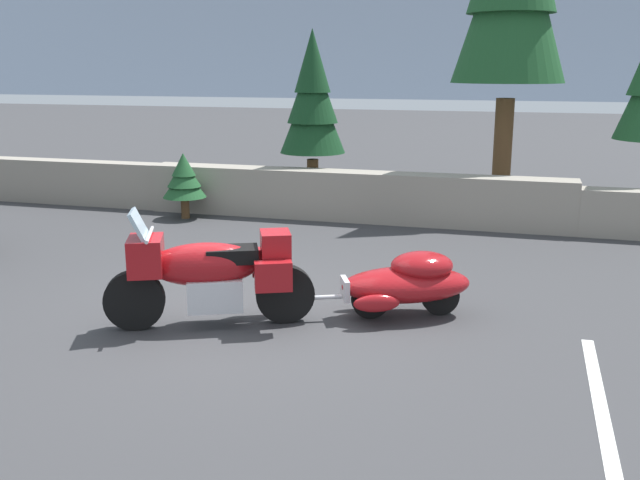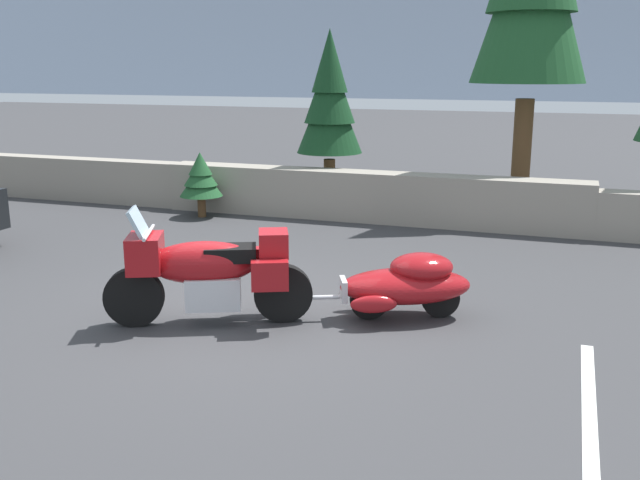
# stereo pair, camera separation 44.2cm
# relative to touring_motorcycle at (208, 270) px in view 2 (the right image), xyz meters

# --- Properties ---
(ground_plane) EXTENTS (80.00, 80.00, 0.00)m
(ground_plane) POSITION_rel_touring_motorcycle_xyz_m (0.18, 0.39, -0.62)
(ground_plane) COLOR #38383A
(stone_guard_wall) EXTENTS (24.00, 0.58, 0.92)m
(stone_guard_wall) POSITION_rel_touring_motorcycle_xyz_m (0.07, 5.90, -0.18)
(stone_guard_wall) COLOR gray
(stone_guard_wall) RESTS_ON ground
(distant_ridgeline) EXTENTS (240.00, 80.00, 16.00)m
(distant_ridgeline) POSITION_rel_touring_motorcycle_xyz_m (0.18, 95.88, 7.38)
(distant_ridgeline) COLOR #99A8BF
(distant_ridgeline) RESTS_ON ground
(touring_motorcycle) EXTENTS (2.17, 1.29, 1.33)m
(touring_motorcycle) POSITION_rel_touring_motorcycle_xyz_m (0.00, 0.00, 0.00)
(touring_motorcycle) COLOR black
(touring_motorcycle) RESTS_ON ground
(car_shaped_trailer) EXTENTS (2.16, 1.25, 0.76)m
(car_shaped_trailer) POSITION_rel_touring_motorcycle_xyz_m (2.04, 0.91, -0.21)
(car_shaped_trailer) COLOR black
(car_shaped_trailer) RESTS_ON ground
(pine_tree_secondary) EXTENTS (1.29, 1.29, 3.53)m
(pine_tree_secondary) POSITION_rel_touring_motorcycle_xyz_m (-0.82, 6.68, 1.58)
(pine_tree_secondary) COLOR brown
(pine_tree_secondary) RESTS_ON ground
(pine_sapling_near) EXTENTS (0.82, 0.82, 1.24)m
(pine_sapling_near) POSITION_rel_touring_motorcycle_xyz_m (-2.91, 5.20, 0.15)
(pine_sapling_near) COLOR brown
(pine_sapling_near) RESTS_ON ground
(parking_stripe_marker) EXTENTS (0.12, 3.60, 0.01)m
(parking_stripe_marker) POSITION_rel_touring_motorcycle_xyz_m (4.01, -1.11, -0.62)
(parking_stripe_marker) COLOR silver
(parking_stripe_marker) RESTS_ON ground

